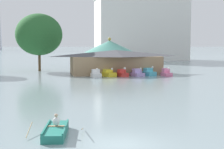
{
  "coord_description": "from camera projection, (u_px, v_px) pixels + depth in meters",
  "views": [
    {
      "loc": [
        -4.26,
        -17.44,
        5.47
      ],
      "look_at": [
        5.21,
        25.55,
        1.54
      ],
      "focal_mm": 53.54,
      "sensor_mm": 36.0,
      "label": 1
    }
  ],
  "objects": [
    {
      "name": "rowboat_with_rower",
      "position": [
        56.0,
        131.0,
        20.19
      ],
      "size": [
        3.54,
        3.97,
        1.27
      ],
      "rotation": [
        0.0,
        0.0,
        4.55
      ],
      "color": "#237A6B",
      "rests_on": "ground"
    },
    {
      "name": "pedal_boat_yellow",
      "position": [
        109.0,
        73.0,
        57.88
      ],
      "size": [
        2.38,
        3.3,
        1.57
      ],
      "rotation": [
        0.0,
        0.0,
        -1.28
      ],
      "color": "yellow",
      "rests_on": "ground"
    },
    {
      "name": "green_roof_pavilion",
      "position": [
        110.0,
        53.0,
        74.22
      ],
      "size": [
        11.29,
        11.29,
        7.09
      ],
      "color": "brown",
      "rests_on": "ground"
    },
    {
      "name": "boathouse",
      "position": [
        116.0,
        61.0,
        62.31
      ],
      "size": [
        17.65,
        7.91,
        4.51
      ],
      "color": "#9E7F5B",
      "rests_on": "ground"
    },
    {
      "name": "background_building_block",
      "position": [
        141.0,
        29.0,
        116.58
      ],
      "size": [
        31.73,
        13.55,
        21.97
      ],
      "color": "silver",
      "rests_on": "ground"
    },
    {
      "name": "pedal_boat_red",
      "position": [
        122.0,
        73.0,
        57.9
      ],
      "size": [
        1.78,
        2.74,
        1.66
      ],
      "rotation": [
        0.0,
        0.0,
        -1.4
      ],
      "color": "red",
      "rests_on": "ground"
    },
    {
      "name": "ground_plane",
      "position": [
        119.0,
        144.0,
        18.36
      ],
      "size": [
        2000.0,
        2000.0,
        0.0
      ],
      "primitive_type": "plane",
      "color": "gray"
    },
    {
      "name": "pedal_boat_cyan",
      "position": [
        149.0,
        72.0,
        59.39
      ],
      "size": [
        2.18,
        2.79,
        1.74
      ],
      "rotation": [
        0.0,
        0.0,
        -1.29
      ],
      "color": "#4CB7CC",
      "rests_on": "ground"
    },
    {
      "name": "pedal_boat_lavender",
      "position": [
        137.0,
        73.0,
        58.32
      ],
      "size": [
        2.25,
        2.62,
        1.53
      ],
      "rotation": [
        0.0,
        0.0,
        -1.26
      ],
      "color": "#B299D8",
      "rests_on": "ground"
    },
    {
      "name": "shoreline_tree_mid",
      "position": [
        39.0,
        35.0,
        68.68
      ],
      "size": [
        9.6,
        9.6,
        11.87
      ],
      "color": "brown",
      "rests_on": "ground"
    },
    {
      "name": "pedal_boat_pink",
      "position": [
        166.0,
        73.0,
        58.68
      ],
      "size": [
        1.35,
        2.53,
        1.56
      ],
      "rotation": [
        0.0,
        0.0,
        -1.55
      ],
      "color": "pink",
      "rests_on": "ground"
    },
    {
      "name": "pedal_boat_white",
      "position": [
        96.0,
        74.0,
        56.3
      ],
      "size": [
        1.57,
        2.35,
        1.59
      ],
      "rotation": [
        0.0,
        0.0,
        -1.54
      ],
      "color": "white",
      "rests_on": "ground"
    }
  ]
}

